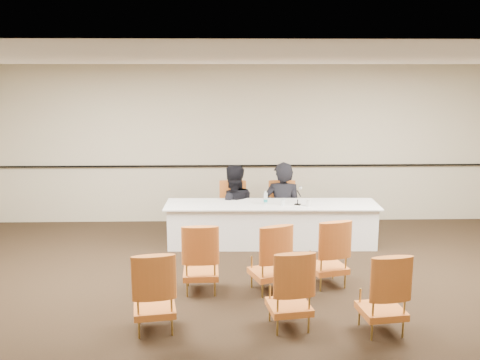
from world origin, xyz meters
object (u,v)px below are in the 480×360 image
Objects in this scene: microphone at (298,196)px; aud_chair_back_mid at (289,288)px; panelist_second_chair at (233,209)px; water_bottle at (266,198)px; aud_chair_front_right at (328,252)px; panel_table at (271,224)px; drinking_glass at (283,202)px; aud_chair_back_right at (382,292)px; aud_chair_front_left at (201,257)px; panelist_second at (233,213)px; aud_chair_back_left at (154,290)px; aud_chair_front_mid at (270,257)px; panelist_main at (282,214)px; coffee_cup at (308,203)px; panelist_main_chair at (283,209)px.

microphone is 2.93m from aud_chair_back_mid.
panelist_second_chair reaches higher than water_bottle.
panel_table is at bearing 94.47° from aud_chair_front_right.
aud_chair_back_mid reaches higher than drinking_glass.
aud_chair_front_left is at bearing 142.28° from aud_chair_back_right.
drinking_glass is at bearing 129.54° from panelist_second.
aud_chair_back_left and aud_chair_back_right have the same top height.
panelist_second_chair reaches higher than drinking_glass.
drinking_glass is 0.11× the size of aud_chair_back_right.
drinking_glass is at bearing 90.07° from aud_chair_front_right.
aud_chair_front_mid is 1.04m from aud_chair_back_mid.
panelist_second_chair is 1.30m from microphone.
panelist_main is 1.97× the size of aud_chair_back_left.
water_bottle is 0.24× the size of aud_chair_front_right.
aud_chair_front_right reaches higher than coffee_cup.
aud_chair_front_mid is 1.00× the size of aud_chair_front_right.
panelist_second reaches higher than aud_chair_front_right.
aud_chair_back_right is (1.61, -3.64, 0.00)m from panelist_second_chair.
aud_chair_back_left is (-2.16, -2.80, -0.29)m from coffee_cup.
aud_chair_back_left reaches higher than coffee_cup.
aud_chair_front_left is 1.00× the size of aud_chair_back_left.
drinking_glass is 1.88m from aud_chair_front_mid.
panelist_main_chair is at bearing -0.00° from panelist_main.
panelist_second_chair reaches higher than coffee_cup.
panelist_main reaches higher than drinking_glass.
coffee_cup is (0.17, -0.09, -0.09)m from microphone.
panelist_main_chair is 0.85m from coffee_cup.
aud_chair_back_left is at bearing -121.32° from drinking_glass.
aud_chair_front_right is at bearing -7.37° from aud_chair_front_mid.
panelist_main_chair is at bearing 59.40° from aud_chair_front_left.
panelist_main_chair and aud_chair_back_left have the same top height.
microphone is at bearing 81.86° from aud_chair_front_right.
coffee_cup is 0.13× the size of aud_chair_back_mid.
microphone is (1.06, -0.65, 0.44)m from panelist_second.
aud_chair_back_mid is at bearing -93.56° from panelist_main_chair.
aud_chair_back_mid is at bearing -79.23° from panelist_second_chair.
panelist_main reaches higher than panelist_main_chair.
panel_table is 3.72× the size of aud_chair_front_mid.
microphone is 1.30× the size of water_bottle.
aud_chair_front_left reaches higher than drinking_glass.
panelist_main is 0.09m from panelist_main_chair.
panel_table is 0.58m from panelist_main.
aud_chair_front_right is (1.26, -2.30, 0.06)m from panelist_second.
aud_chair_front_mid is at bearing 126.95° from aud_chair_back_right.
panelist_main is at bearing 53.26° from aud_chair_back_left.
aud_chair_front_mid is (-0.43, -2.46, 0.09)m from panelist_main.
aud_chair_front_mid and aud_chair_back_left have the same top height.
coffee_cup is at bearing -3.55° from microphone.
aud_chair_front_right is at bearing 108.00° from panelist_main.
water_bottle is (0.54, -0.58, 0.41)m from panelist_second.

